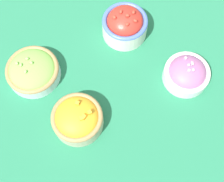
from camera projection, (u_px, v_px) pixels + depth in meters
name	position (u px, v px, depth m)	size (l,w,h in m)	color
ground_plane	(112.00, 96.00, 0.76)	(3.00, 3.00, 0.00)	#23704C
bowl_squash	(77.00, 118.00, 0.71)	(0.12, 0.12, 0.07)	beige
bowl_cherry_tomatoes	(125.00, 24.00, 0.80)	(0.12, 0.12, 0.09)	silver
bowl_red_onion	(187.00, 73.00, 0.76)	(0.11, 0.11, 0.06)	white
bowl_lettuce	(33.00, 71.00, 0.76)	(0.13, 0.13, 0.06)	silver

